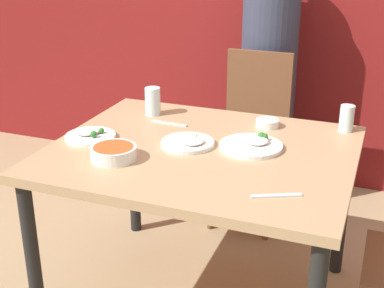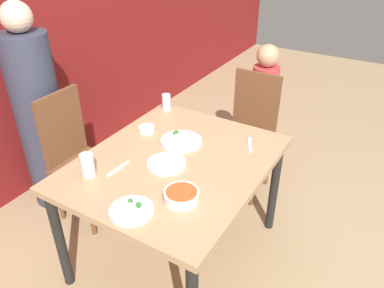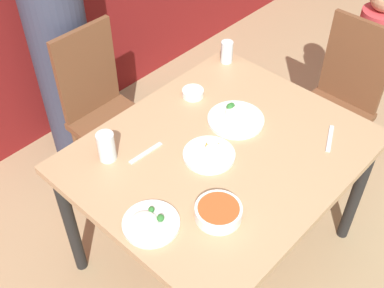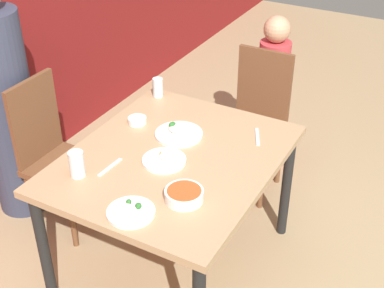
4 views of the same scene
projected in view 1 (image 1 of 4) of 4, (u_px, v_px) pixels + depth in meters
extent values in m
cube|color=tan|center=(202.00, 153.00, 2.26)|extent=(1.26, 1.04, 0.04)
cylinder|color=black|center=(33.00, 261.00, 2.20)|extent=(0.06, 0.06, 0.74)
cylinder|color=black|center=(134.00, 172.00, 3.00)|extent=(0.06, 0.06, 0.74)
cylinder|color=black|center=(342.00, 207.00, 2.62)|extent=(0.06, 0.06, 0.74)
cube|color=brown|center=(248.00, 153.00, 3.07)|extent=(0.40, 0.40, 0.04)
cube|color=brown|center=(258.00, 96.00, 3.12)|extent=(0.38, 0.03, 0.53)
cylinder|color=brown|center=(211.00, 196.00, 3.07)|extent=(0.04, 0.04, 0.42)
cylinder|color=brown|center=(267.00, 206.00, 2.96)|extent=(0.04, 0.04, 0.42)
cylinder|color=brown|center=(228.00, 173.00, 3.35)|extent=(0.04, 0.04, 0.42)
cylinder|color=brown|center=(280.00, 181.00, 3.24)|extent=(0.04, 0.04, 0.42)
cylinder|color=brown|center=(368.00, 285.00, 2.30)|extent=(0.04, 0.04, 0.42)
cylinder|color=#33384C|center=(267.00, 93.00, 3.33)|extent=(0.34, 0.34, 1.37)
cylinder|color=white|center=(114.00, 153.00, 2.14)|extent=(0.19, 0.19, 0.05)
cylinder|color=#BC5123|center=(113.00, 147.00, 2.13)|extent=(0.16, 0.16, 0.01)
cylinder|color=white|center=(188.00, 143.00, 2.29)|extent=(0.23, 0.23, 0.02)
ellipsoid|color=white|center=(193.00, 141.00, 2.26)|extent=(0.10, 0.10, 0.02)
cone|color=orange|center=(201.00, 141.00, 2.26)|extent=(0.02, 0.02, 0.02)
cone|color=orange|center=(196.00, 136.00, 2.30)|extent=(0.01, 0.01, 0.02)
cylinder|color=white|center=(90.00, 137.00, 2.36)|extent=(0.22, 0.22, 0.02)
ellipsoid|color=white|center=(87.00, 131.00, 2.37)|extent=(0.11, 0.11, 0.02)
sphere|color=#2D702D|center=(94.00, 134.00, 2.32)|extent=(0.03, 0.03, 0.03)
sphere|color=#2D702D|center=(101.00, 131.00, 2.37)|extent=(0.02, 0.02, 0.02)
cylinder|color=white|center=(251.00, 146.00, 2.25)|extent=(0.27, 0.27, 0.02)
ellipsoid|color=white|center=(257.00, 141.00, 2.26)|extent=(0.10, 0.10, 0.02)
sphere|color=#2D702D|center=(265.00, 137.00, 2.29)|extent=(0.03, 0.03, 0.03)
sphere|color=#2D702D|center=(261.00, 136.00, 2.29)|extent=(0.03, 0.03, 0.03)
cone|color=orange|center=(263.00, 137.00, 2.30)|extent=(0.02, 0.02, 0.02)
cone|color=orange|center=(262.00, 140.00, 2.26)|extent=(0.02, 0.02, 0.02)
cylinder|color=white|center=(267.00, 123.00, 2.49)|extent=(0.11, 0.11, 0.04)
cylinder|color=white|center=(268.00, 120.00, 2.49)|extent=(0.10, 0.10, 0.01)
cylinder|color=silver|center=(153.00, 101.00, 2.64)|extent=(0.08, 0.08, 0.14)
cylinder|color=silver|center=(347.00, 118.00, 2.43)|extent=(0.07, 0.07, 0.12)
cube|color=silver|center=(169.00, 123.00, 2.53)|extent=(0.18, 0.03, 0.01)
cube|color=silver|center=(276.00, 196.00, 1.85)|extent=(0.17, 0.10, 0.01)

